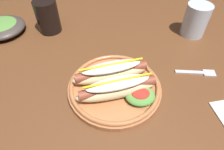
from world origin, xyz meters
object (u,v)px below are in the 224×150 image
Objects in this scene: hot_dog_plate at (114,84)px; fork at (197,73)px; water_cup at (195,20)px; soda_cup at (46,17)px; side_bowl at (1,27)px.

fork is at bearing 9.15° from hot_dog_plate.
fork is 1.05× the size of water_cup.
soda_cup is 1.02× the size of water_cup.
hot_dog_plate is at bearing -161.40° from fork.
fork is at bearing -23.45° from side_bowl.
soda_cup is (-0.48, 0.28, 0.06)m from fork.
water_cup reaches higher than side_bowl.
hot_dog_plate is at bearing -56.17° from soda_cup.
hot_dog_plate is 2.19× the size of soda_cup.
fork is (0.26, 0.04, -0.02)m from hot_dog_plate.
hot_dog_plate is 0.39m from soda_cup.
soda_cup reaches higher than water_cup.
water_cup reaches higher than fork.
side_bowl reaches higher than fork.
soda_cup is at bearing 158.88° from fork.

